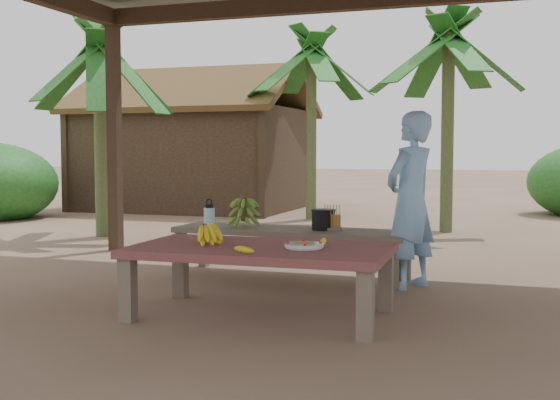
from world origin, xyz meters
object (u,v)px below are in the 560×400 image
(cooking_pot, at_px, (323,220))
(woman, at_px, (410,200))
(work_table, at_px, (261,255))
(ripe_banana_bunch, at_px, (205,233))
(bench, at_px, (291,235))
(plate, at_px, (304,246))
(water_flask, at_px, (209,222))

(cooking_pot, xyz_separation_m, woman, (0.81, -0.16, 0.21))
(work_table, xyz_separation_m, ripe_banana_bunch, (-0.43, -0.01, 0.14))
(work_table, xyz_separation_m, cooking_pot, (0.04, 1.54, 0.11))
(bench, distance_m, cooking_pot, 0.35)
(work_table, height_order, plate, plate)
(work_table, bearing_deg, woman, 57.11)
(work_table, height_order, cooking_pot, cooking_pot)
(work_table, xyz_separation_m, plate, (0.32, -0.00, 0.08))
(plate, relative_size, water_flask, 0.89)
(bench, xyz_separation_m, ripe_banana_bunch, (-0.15, -1.56, 0.18))
(cooking_pot, height_order, woman, woman)
(ripe_banana_bunch, relative_size, cooking_pot, 1.22)
(plate, distance_m, woman, 1.51)
(ripe_banana_bunch, relative_size, water_flask, 0.85)
(ripe_banana_bunch, bearing_deg, cooking_pot, 73.23)
(bench, distance_m, plate, 1.67)
(woman, bearing_deg, work_table, -3.96)
(ripe_banana_bunch, distance_m, plate, 0.75)
(water_flask, relative_size, woman, 0.20)
(bench, bearing_deg, cooking_pot, 0.94)
(bench, height_order, plate, plate)
(plate, distance_m, cooking_pot, 1.57)
(ripe_banana_bunch, xyz_separation_m, plate, (0.75, 0.00, -0.06))
(work_table, distance_m, plate, 0.33)
(bench, relative_size, plate, 8.10)
(work_table, xyz_separation_m, water_flask, (-0.51, 0.26, 0.19))
(ripe_banana_bunch, xyz_separation_m, woman, (1.27, 1.39, 0.17))
(water_flask, distance_m, cooking_pot, 1.40)
(work_table, relative_size, water_flask, 5.93)
(water_flask, bearing_deg, work_table, -26.93)
(work_table, distance_m, bench, 1.58)
(bench, relative_size, woman, 1.48)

